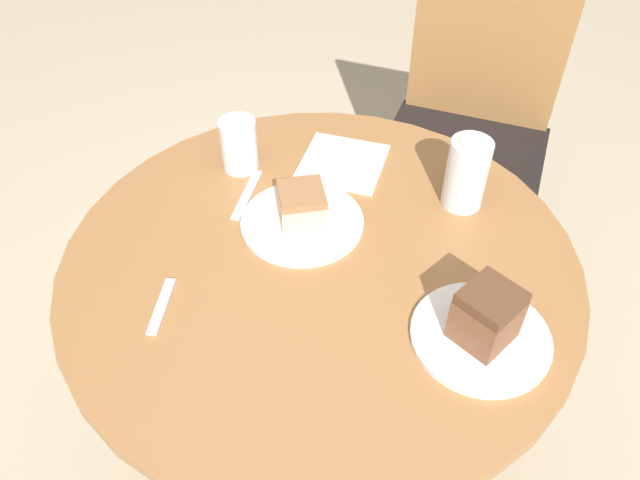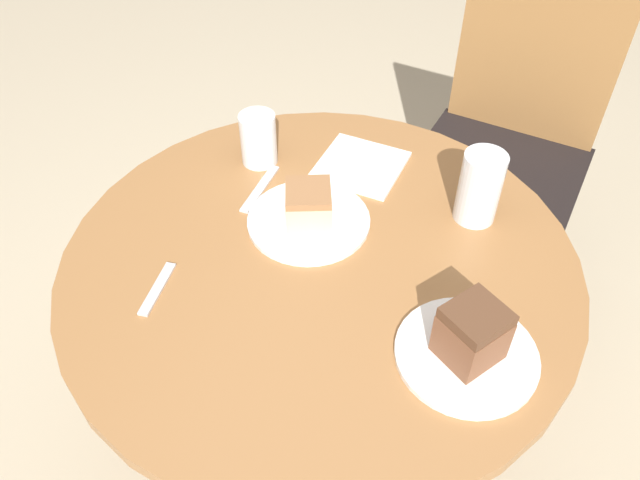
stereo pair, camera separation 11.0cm
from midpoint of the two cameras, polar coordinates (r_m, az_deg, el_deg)
ground_plane at (r=1.72m, az=-1.92°, el=-18.55°), size 8.00×8.00×0.00m
table at (r=1.27m, az=-2.50°, el=-7.44°), size 0.94×0.94×0.73m
chair at (r=1.87m, az=11.62°, el=9.32°), size 0.50×0.51×0.91m
plate_near at (r=1.18m, az=-4.28°, el=1.53°), size 0.23×0.23×0.01m
plate_far at (r=1.02m, az=11.49°, el=-8.84°), size 0.22×0.22×0.01m
cake_slice_near at (r=1.16m, az=-4.39°, el=3.00°), size 0.12×0.12×0.07m
cake_slice_far at (r=0.98m, az=11.93°, el=-6.93°), size 0.11×0.11×0.10m
glass_lemonade at (r=1.31m, az=-9.80°, el=8.23°), size 0.08×0.08×0.11m
glass_water at (r=1.21m, az=10.67°, el=5.56°), size 0.08×0.08×0.14m
napkin_stack at (r=1.32m, az=-0.31°, el=6.98°), size 0.20×0.20×0.01m
fork at (r=1.26m, az=-9.18°, el=4.02°), size 0.05×0.15×0.00m
spoon at (r=1.09m, az=-17.12°, el=-5.93°), size 0.06×0.12×0.00m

